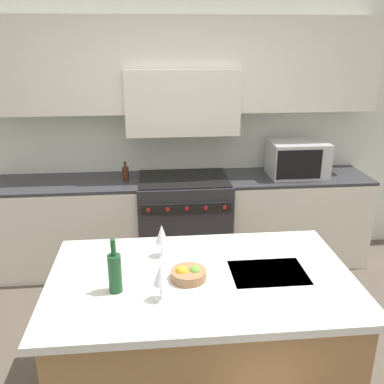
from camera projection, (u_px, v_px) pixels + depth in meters
The scene contains 10 objects.
back_cabinetry at pixel (181, 104), 4.16m from camera, with size 10.00×0.46×2.70m.
back_counter at pixel (184, 222), 4.32m from camera, with size 3.68×0.62×0.92m.
range_stove at pixel (184, 222), 4.30m from camera, with size 0.89×0.70×0.93m.
microwave at pixel (297, 159), 4.20m from camera, with size 0.55×0.41×0.34m.
kitchen_island at pixel (201, 340), 2.63m from camera, with size 1.77×1.08×0.91m.
wine_bottle at pixel (115, 272), 2.29m from camera, with size 0.07×0.07×0.31m.
wine_glass_near at pixel (161, 275), 2.21m from camera, with size 0.08×0.08×0.21m.
wine_glass_far at pixel (162, 235), 2.66m from camera, with size 0.08×0.08×0.21m.
fruit_bowl at pixel (188, 274), 2.44m from camera, with size 0.20×0.20×0.08m.
oil_bottle_on_counter at pixel (125, 173), 4.10m from camera, with size 0.06×0.06×0.18m.
Camera 1 is at (-0.30, -2.10, 2.21)m, focal length 40.00 mm.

